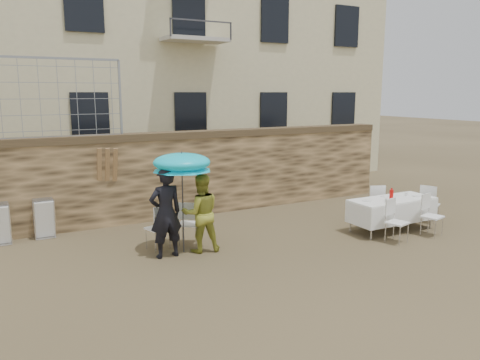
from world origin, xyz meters
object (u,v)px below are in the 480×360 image
umbrella (182,165)px  table_chair_back (374,203)px  table_chair_side (429,203)px  woman_dress (201,213)px  soda_bottle (391,195)px  couple_chair_right (189,223)px  banquet_table (392,200)px  table_chair_front_right (432,215)px  man_suit (166,213)px  couple_chair_left (158,227)px  table_chair_front_left (397,221)px  chair_stack_right (43,216)px

umbrella → table_chair_back: (5.15, -0.04, -1.33)m
umbrella → table_chair_side: 6.53m
woman_dress → table_chair_side: (6.00, -0.64, -0.33)m
umbrella → soda_bottle: (4.75, -0.99, -0.91)m
couple_chair_right → banquet_table: size_ratio=0.46×
banquet_table → table_chair_front_right: size_ratio=2.19×
soda_bottle → table_chair_back: soda_bottle is taller
umbrella → table_chair_side: bearing=-6.6°
man_suit → soda_bottle: size_ratio=6.99×
man_suit → couple_chair_left: bearing=-93.2°
man_suit → table_chair_side: size_ratio=1.89×
table_chair_side → couple_chair_right: bearing=55.5°
couple_chair_right → table_chair_front_left: size_ratio=1.00×
man_suit → chair_stack_right: (-2.03, 2.64, -0.45)m
umbrella → table_chair_side: umbrella is taller
table_chair_front_right → umbrella: bearing=149.3°
umbrella → table_chair_back: size_ratio=2.00×
woman_dress → man_suit: bearing=10.9°
man_suit → umbrella: 0.99m
woman_dress → table_chair_front_right: 5.32m
couple_chair_right → table_chair_front_left: bearing=-174.1°
umbrella → banquet_table: 5.13m
woman_dress → table_chair_side: bearing=-175.2°
couple_chair_left → table_chair_side: size_ratio=1.00×
table_chair_back → chair_stack_right: (-7.57, 2.58, -0.02)m
table_chair_front_left → chair_stack_right: 7.93m
chair_stack_right → table_chair_front_left: bearing=-31.4°
table_chair_front_left → table_chair_back: 1.74m
man_suit → couple_chair_left: 0.70m
umbrella → soda_bottle: size_ratio=7.40×
table_chair_front_left → woman_dress: bearing=144.1°
banquet_table → table_chair_back: size_ratio=2.19×
man_suit → umbrella: (0.40, 0.10, 0.90)m
man_suit → table_chair_front_left: 4.99m
couple_chair_left → table_chair_front_right: same height
banquet_table → umbrella: bearing=170.4°
soda_bottle → table_chair_front_right: 1.02m
couple_chair_left → banquet_table: couple_chair_left is taller
table_chair_front_left → table_chair_front_right: same height
chair_stack_right → couple_chair_right: bearing=-37.5°
woman_dress → table_chair_back: (4.80, 0.06, -0.33)m
couple_chair_right → table_chair_front_left: 4.53m
man_suit → umbrella: size_ratio=0.94×
couple_chair_left → table_chair_back: (5.55, -0.49, 0.00)m
table_chair_front_right → soda_bottle: bearing=124.9°
umbrella → chair_stack_right: umbrella is taller
table_chair_front_left → table_chair_front_right: (1.10, 0.00, 0.00)m
umbrella → table_chair_front_right: (5.45, -1.59, -1.33)m
couple_chair_right → soda_bottle: bearing=-165.3°
man_suit → table_chair_front_left: (4.75, -1.49, -0.43)m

